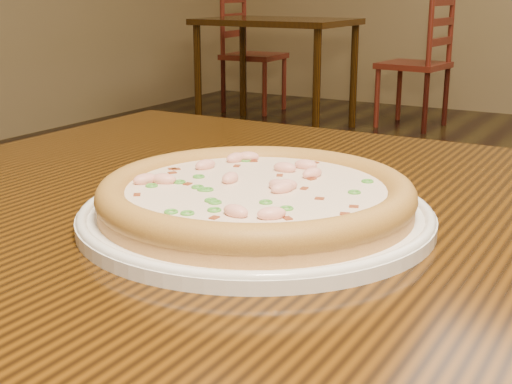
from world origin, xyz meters
The scene contains 6 objects.
hero_table centered at (0.01, -0.66, 0.65)m, with size 1.20×0.80×0.75m.
plate centered at (-0.11, -0.71, 0.76)m, with size 0.33×0.33×0.02m.
pizza centered at (-0.11, -0.71, 0.78)m, with size 0.29×0.29×0.03m.
bg_table_left centered at (-2.15, 3.09, 0.65)m, with size 1.00×0.70×0.75m.
chair_a centered at (-2.70, 3.64, 0.44)m, with size 0.45×0.45×0.95m.
chair_b centered at (-1.30, 3.62, 0.44)m, with size 0.46×0.46×0.95m.
Camera 1 is at (0.21, -1.25, 0.96)m, focal length 50.00 mm.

